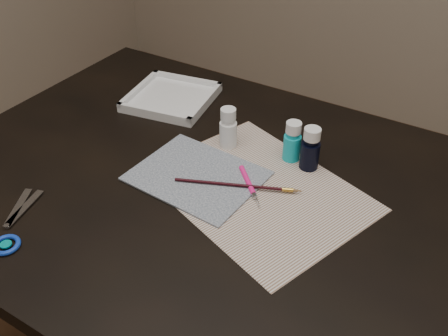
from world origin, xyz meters
The scene contains 10 objects.
table centered at (0.00, 0.00, 0.38)m, with size 1.30×0.90×0.75m, color black.
paper centered at (0.07, 0.03, 0.75)m, with size 0.43×0.33×0.00m, color silver.
canvas centered at (-0.07, 0.00, 0.75)m, with size 0.26×0.21×0.00m, color #152440.
paint_bottle_white centered at (-0.07, 0.14, 0.80)m, with size 0.04×0.04×0.10m, color white.
paint_bottle_cyan centered at (0.08, 0.16, 0.80)m, with size 0.04×0.04×0.10m, color #12BCCC.
paint_bottle_navy centered at (0.12, 0.16, 0.80)m, with size 0.04×0.04×0.10m, color black.
paintbrush centered at (0.03, 0.01, 0.76)m, with size 0.27×0.01×0.01m, color black, non-canonical shape.
craft_knife centered at (0.05, 0.02, 0.76)m, with size 0.14×0.01×0.01m, color #FF1C84, non-canonical shape.
scissors centered at (-0.30, -0.31, 0.76)m, with size 0.20×0.10×0.01m, color silver, non-canonical shape.
palette_tray centered at (-0.31, 0.24, 0.76)m, with size 0.21×0.21×0.03m, color white.
Camera 1 is at (0.42, -0.69, 1.41)m, focal length 40.00 mm.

